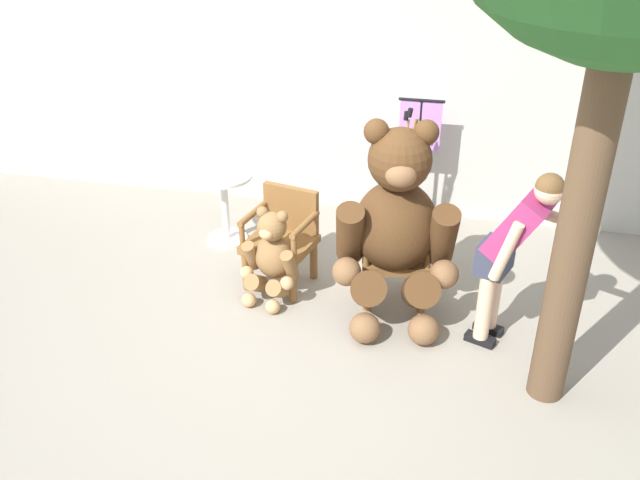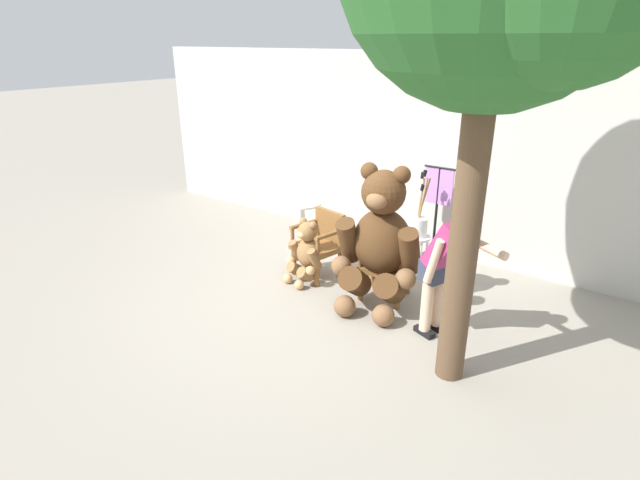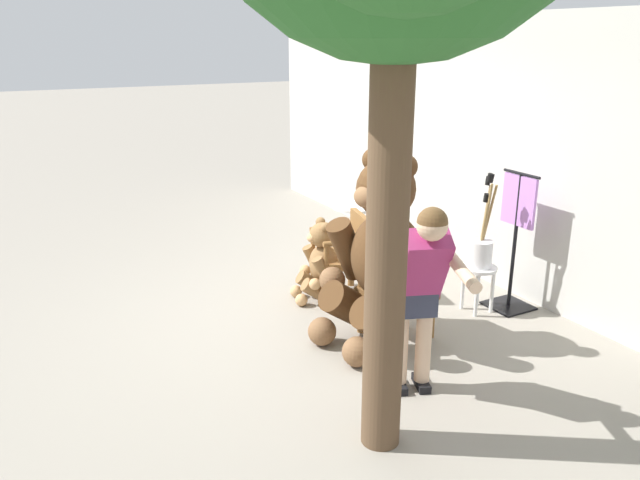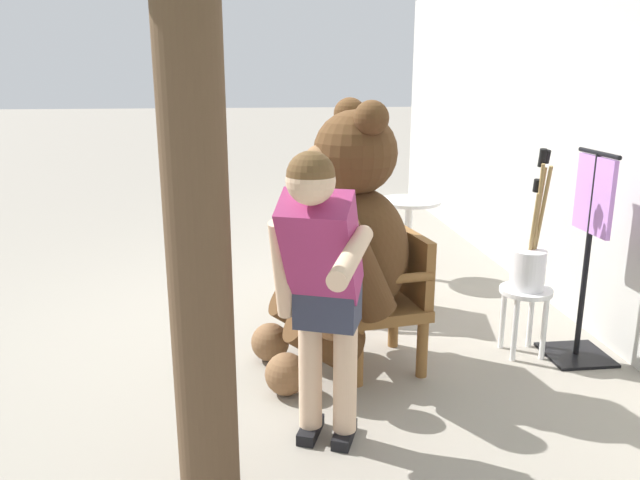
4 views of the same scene
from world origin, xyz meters
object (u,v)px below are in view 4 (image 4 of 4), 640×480
(teddy_bear_large, at_px, (346,243))
(brush_bucket, at_px, (529,261))
(wooden_chair_left, at_px, (359,252))
(wooden_chair_right, at_px, (387,296))
(person_visitor, at_px, (322,278))
(clothing_display_stand, at_px, (587,252))
(round_side_table, at_px, (408,229))
(teddy_bear_small, at_px, (323,259))
(white_stool, at_px, (525,304))

(teddy_bear_large, xyz_separation_m, brush_bucket, (-0.06, 1.21, -0.17))
(wooden_chair_left, height_order, wooden_chair_right, same)
(person_visitor, xyz_separation_m, brush_bucket, (-0.95, 1.47, -0.26))
(clothing_display_stand, bearing_deg, person_visitor, -64.42)
(person_visitor, height_order, clothing_display_stand, person_visitor)
(round_side_table, bearing_deg, brush_bucket, 11.82)
(teddy_bear_large, relative_size, brush_bucket, 1.84)
(wooden_chair_right, distance_m, brush_bucket, 0.96)
(person_visitor, bearing_deg, teddy_bear_small, 172.97)
(teddy_bear_large, xyz_separation_m, teddy_bear_small, (-1.04, -0.02, -0.41))
(teddy_bear_small, distance_m, brush_bucket, 1.59)
(round_side_table, bearing_deg, clothing_display_stand, 21.30)
(wooden_chair_left, relative_size, clothing_display_stand, 0.63)
(teddy_bear_small, distance_m, person_visitor, 2.01)
(wooden_chair_left, distance_m, white_stool, 1.35)
(white_stool, distance_m, round_side_table, 1.74)
(wooden_chair_left, relative_size, teddy_bear_large, 0.51)
(teddy_bear_large, height_order, clothing_display_stand, teddy_bear_large)
(teddy_bear_large, relative_size, round_side_table, 2.34)
(teddy_bear_small, bearing_deg, wooden_chair_left, 85.20)
(person_visitor, distance_m, white_stool, 1.83)
(wooden_chair_left, distance_m, teddy_bear_small, 0.29)
(teddy_bear_large, height_order, white_stool, teddy_bear_large)
(person_visitor, relative_size, round_side_table, 2.11)
(wooden_chair_right, height_order, person_visitor, person_visitor)
(teddy_bear_small, relative_size, clothing_display_stand, 0.62)
(teddy_bear_large, distance_m, teddy_bear_small, 1.12)
(teddy_bear_large, bearing_deg, teddy_bear_small, -179.17)
(wooden_chair_left, xyz_separation_m, round_side_table, (-0.74, 0.59, -0.01))
(teddy_bear_small, xyz_separation_m, brush_bucket, (0.98, 1.23, 0.24))
(teddy_bear_large, bearing_deg, brush_bucket, 92.89)
(wooden_chair_left, xyz_separation_m, clothing_display_stand, (1.05, 1.28, 0.26))
(wooden_chair_right, bearing_deg, clothing_display_stand, 87.74)
(person_visitor, xyz_separation_m, clothing_display_stand, (-0.86, 1.81, -0.19))
(wooden_chair_right, bearing_deg, person_visitor, -29.78)
(wooden_chair_right, relative_size, teddy_bear_large, 0.51)
(wooden_chair_right, bearing_deg, wooden_chair_left, -179.96)
(white_stool, height_order, brush_bucket, brush_bucket)
(person_visitor, height_order, brush_bucket, person_visitor)
(teddy_bear_small, relative_size, round_side_table, 1.17)
(clothing_display_stand, bearing_deg, wooden_chair_left, -129.18)
(person_visitor, relative_size, white_stool, 3.30)
(person_visitor, distance_m, clothing_display_stand, 2.01)
(round_side_table, relative_size, clothing_display_stand, 0.53)
(teddy_bear_small, distance_m, round_side_table, 1.13)
(clothing_display_stand, bearing_deg, brush_bucket, -104.38)
(wooden_chair_right, bearing_deg, white_stool, 92.21)
(teddy_bear_small, relative_size, brush_bucket, 0.92)
(brush_bucket, xyz_separation_m, round_side_table, (-1.70, -0.36, -0.20))
(wooden_chair_right, height_order, teddy_bear_small, wooden_chair_right)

